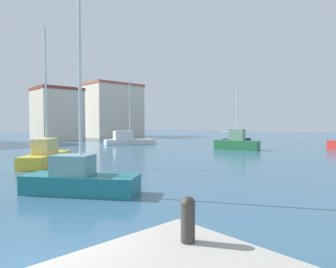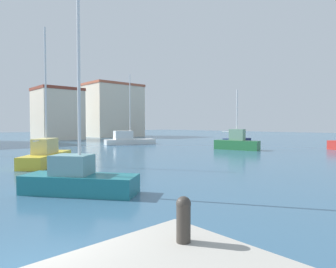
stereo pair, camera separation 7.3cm
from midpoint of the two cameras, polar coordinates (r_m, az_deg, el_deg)
name	(u,v)px [view 1 (the left image)]	position (r m, az deg, el deg)	size (l,w,h in m)	color
water	(118,150)	(29.82, -9.91, -3.23)	(160.00, 160.00, 0.00)	#38607F
mooring_bollard	(188,217)	(4.22, 3.45, -16.14)	(0.21, 0.21, 0.65)	#38332D
sailboat_yellow_inner_mooring	(46,155)	(20.56, -23.06, -3.85)	(4.66, 4.91, 9.01)	gold
motorboat_navy_behind_lamppost	(237,140)	(39.70, 13.44, -1.18)	(4.36, 1.75, 1.57)	#19234C
sailboat_white_center_channel	(128,139)	(38.58, -8.06, -1.04)	(6.87, 3.97, 9.26)	white
sailboat_green_near_pier	(237,142)	(31.00, 13.38, -1.65)	(2.30, 4.79, 6.28)	#28703D
sailboat_teal_outer_mooring	(79,179)	(11.75, -17.34, -8.45)	(3.80, 4.36, 7.48)	#1E707A
harbor_office	(57,114)	(53.48, -21.15, 3.74)	(7.17, 6.93, 8.91)	beige
waterfront_apartments	(112,110)	(63.67, -11.11, 4.61)	(11.29, 8.94, 11.29)	beige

